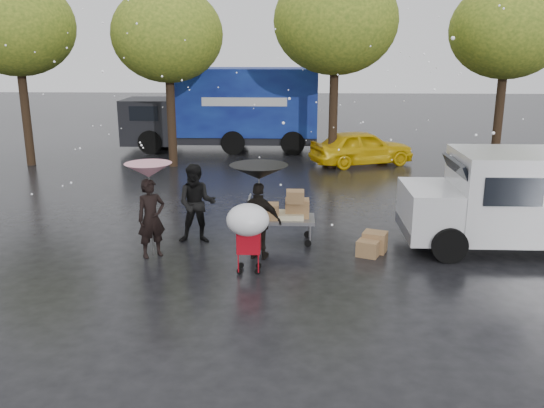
{
  "coord_description": "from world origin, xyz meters",
  "views": [
    {
      "loc": [
        1.11,
        -11.3,
        4.42
      ],
      "look_at": [
        0.61,
        1.0,
        1.02
      ],
      "focal_mm": 38.0,
      "sensor_mm": 36.0,
      "label": 1
    }
  ],
  "objects_px": {
    "blue_truck": "(228,109)",
    "shopping_cart": "(248,223)",
    "person_pink": "(151,218)",
    "white_van": "(524,198)",
    "yellow_taxi": "(362,147)",
    "person_black": "(259,221)",
    "vendor_cart": "(286,212)"
  },
  "relations": [
    {
      "from": "shopping_cart",
      "to": "blue_truck",
      "type": "xyz_separation_m",
      "value": [
        -2.02,
        14.23,
        0.69
      ]
    },
    {
      "from": "yellow_taxi",
      "to": "person_black",
      "type": "bearing_deg",
      "value": 141.61
    },
    {
      "from": "person_pink",
      "to": "yellow_taxi",
      "type": "distance_m",
      "value": 11.64
    },
    {
      "from": "person_pink",
      "to": "person_black",
      "type": "relative_size",
      "value": 1.03
    },
    {
      "from": "blue_truck",
      "to": "shopping_cart",
      "type": "bearing_deg",
      "value": -81.9
    },
    {
      "from": "vendor_cart",
      "to": "yellow_taxi",
      "type": "relative_size",
      "value": 0.39
    },
    {
      "from": "vendor_cart",
      "to": "person_black",
      "type": "bearing_deg",
      "value": -116.28
    },
    {
      "from": "blue_truck",
      "to": "vendor_cart",
      "type": "bearing_deg",
      "value": -77.43
    },
    {
      "from": "blue_truck",
      "to": "person_pink",
      "type": "bearing_deg",
      "value": -90.56
    },
    {
      "from": "person_pink",
      "to": "vendor_cart",
      "type": "height_order",
      "value": "person_pink"
    },
    {
      "from": "blue_truck",
      "to": "yellow_taxi",
      "type": "distance_m",
      "value": 6.38
    },
    {
      "from": "white_van",
      "to": "yellow_taxi",
      "type": "height_order",
      "value": "white_van"
    },
    {
      "from": "person_pink",
      "to": "vendor_cart",
      "type": "distance_m",
      "value": 3.05
    },
    {
      "from": "person_pink",
      "to": "blue_truck",
      "type": "relative_size",
      "value": 0.21
    },
    {
      "from": "person_pink",
      "to": "white_van",
      "type": "height_order",
      "value": "white_van"
    },
    {
      "from": "person_pink",
      "to": "blue_truck",
      "type": "distance_m",
      "value": 13.31
    },
    {
      "from": "person_black",
      "to": "white_van",
      "type": "xyz_separation_m",
      "value": [
        5.81,
        0.9,
        0.33
      ]
    },
    {
      "from": "shopping_cart",
      "to": "blue_truck",
      "type": "height_order",
      "value": "blue_truck"
    },
    {
      "from": "shopping_cart",
      "to": "white_van",
      "type": "relative_size",
      "value": 0.3
    },
    {
      "from": "person_black",
      "to": "vendor_cart",
      "type": "height_order",
      "value": "person_black"
    },
    {
      "from": "vendor_cart",
      "to": "blue_truck",
      "type": "relative_size",
      "value": 0.18
    },
    {
      "from": "person_black",
      "to": "blue_truck",
      "type": "xyz_separation_m",
      "value": [
        -2.19,
        13.32,
        0.93
      ]
    },
    {
      "from": "white_van",
      "to": "blue_truck",
      "type": "relative_size",
      "value": 0.59
    },
    {
      "from": "white_van",
      "to": "blue_truck",
      "type": "distance_m",
      "value": 14.79
    },
    {
      "from": "person_pink",
      "to": "yellow_taxi",
      "type": "bearing_deg",
      "value": 26.33
    },
    {
      "from": "person_pink",
      "to": "blue_truck",
      "type": "bearing_deg",
      "value": 54.56
    },
    {
      "from": "person_black",
      "to": "person_pink",
      "type": "bearing_deg",
      "value": 13.78
    },
    {
      "from": "person_pink",
      "to": "white_van",
      "type": "xyz_separation_m",
      "value": [
        8.13,
        0.86,
        0.3
      ]
    },
    {
      "from": "vendor_cart",
      "to": "yellow_taxi",
      "type": "distance_m",
      "value": 9.55
    },
    {
      "from": "yellow_taxi",
      "to": "vendor_cart",
      "type": "bearing_deg",
      "value": 142.69
    },
    {
      "from": "person_pink",
      "to": "blue_truck",
      "type": "xyz_separation_m",
      "value": [
        0.13,
        13.28,
        0.9
      ]
    },
    {
      "from": "person_black",
      "to": "shopping_cart",
      "type": "xyz_separation_m",
      "value": [
        -0.16,
        -0.91,
        0.23
      ]
    }
  ]
}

